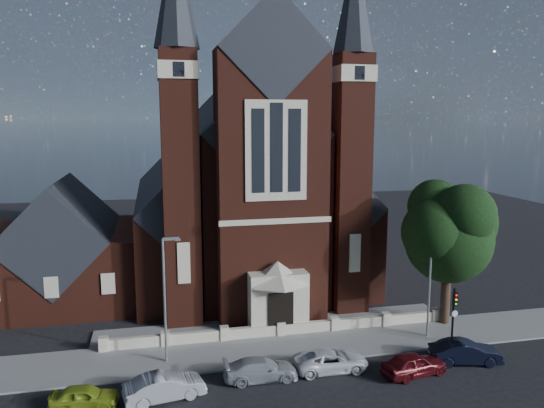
{
  "coord_description": "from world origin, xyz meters",
  "views": [
    {
      "loc": [
        -8.39,
        -28.04,
        15.24
      ],
      "look_at": [
        0.61,
        12.0,
        8.58
      ],
      "focal_mm": 35.0,
      "sensor_mm": 36.0,
      "label": 1
    }
  ],
  "objects": [
    {
      "name": "ground",
      "position": [
        0.0,
        15.0,
        0.0
      ],
      "size": [
        120.0,
        120.0,
        0.0
      ],
      "primitive_type": "plane",
      "color": "black",
      "rests_on": "ground"
    },
    {
      "name": "pavement_strip",
      "position": [
        0.0,
        4.5,
        0.0
      ],
      "size": [
        60.0,
        5.0,
        0.12
      ],
      "primitive_type": "cube",
      "color": "gray",
      "rests_on": "ground"
    },
    {
      "name": "forecourt_paving",
      "position": [
        0.0,
        8.5,
        0.0
      ],
      "size": [
        26.0,
        3.0,
        0.14
      ],
      "primitive_type": "cube",
      "color": "gray",
      "rests_on": "ground"
    },
    {
      "name": "forecourt_wall",
      "position": [
        0.0,
        6.5,
        0.0
      ],
      "size": [
        24.0,
        0.4,
        0.9
      ],
      "primitive_type": "cube",
      "color": "#AFA68B",
      "rests_on": "ground"
    },
    {
      "name": "church",
      "position": [
        -0.0,
        22.94,
        8.19
      ],
      "size": [
        20.01,
        34.9,
        29.2
      ],
      "color": "#4C1F14",
      "rests_on": "ground"
    },
    {
      "name": "parish_hall",
      "position": [
        -16.0,
        18.0,
        4.01
      ],
      "size": [
        12.0,
        12.2,
        10.24
      ],
      "color": "#4C1F14",
      "rests_on": "ground"
    },
    {
      "name": "street_tree",
      "position": [
        12.6,
        5.71,
        6.96
      ],
      "size": [
        6.4,
        6.6,
        10.7
      ],
      "color": "black",
      "rests_on": "ground"
    },
    {
      "name": "street_lamp_left",
      "position": [
        -7.91,
        4.0,
        4.6
      ],
      "size": [
        1.16,
        0.22,
        8.09
      ],
      "color": "gray",
      "rests_on": "ground"
    },
    {
      "name": "street_lamp_right",
      "position": [
        10.09,
        4.0,
        4.6
      ],
      "size": [
        1.16,
        0.22,
        8.09
      ],
      "color": "gray",
      "rests_on": "ground"
    },
    {
      "name": "traffic_signal",
      "position": [
        11.0,
        2.43,
        2.58
      ],
      "size": [
        0.28,
        0.42,
        4.0
      ],
      "color": "black",
      "rests_on": "ground"
    },
    {
      "name": "car_lime_van",
      "position": [
        -12.4,
        -0.34,
        0.61
      ],
      "size": [
        3.68,
        1.7,
        1.22
      ],
      "primitive_type": "imported",
      "rotation": [
        0.0,
        0.0,
        1.5
      ],
      "color": "#88A220",
      "rests_on": "ground"
    },
    {
      "name": "car_silver_a",
      "position": [
        -8.21,
        -0.43,
        0.73
      ],
      "size": [
        4.63,
        2.39,
        1.45
      ],
      "primitive_type": "imported",
      "rotation": [
        0.0,
        0.0,
        1.77
      ],
      "color": "#999CA0",
      "rests_on": "ground"
    },
    {
      "name": "car_silver_b",
      "position": [
        -2.61,
        0.59,
        0.65
      ],
      "size": [
        4.49,
        1.92,
        1.29
      ],
      "primitive_type": "imported",
      "rotation": [
        0.0,
        0.0,
        1.55
      ],
      "color": "#A1A4A8",
      "rests_on": "ground"
    },
    {
      "name": "car_white_suv",
      "position": [
        1.79,
        0.79,
        0.63
      ],
      "size": [
        4.59,
        2.17,
        1.27
      ],
      "primitive_type": "imported",
      "rotation": [
        0.0,
        0.0,
        1.55
      ],
      "color": "white",
      "rests_on": "ground"
    },
    {
      "name": "car_dark_red",
      "position": [
        6.44,
        -0.87,
        0.69
      ],
      "size": [
        4.3,
        2.36,
        1.39
      ],
      "primitive_type": "imported",
      "rotation": [
        0.0,
        0.0,
        1.76
      ],
      "color": "#540E13",
      "rests_on": "ground"
    },
    {
      "name": "car_navy",
      "position": [
        10.34,
        -0.14,
        0.72
      ],
      "size": [
        4.62,
        2.37,
        1.45
      ],
      "primitive_type": "imported",
      "rotation": [
        0.0,
        0.0,
        1.37
      ],
      "color": "black",
      "rests_on": "ground"
    }
  ]
}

